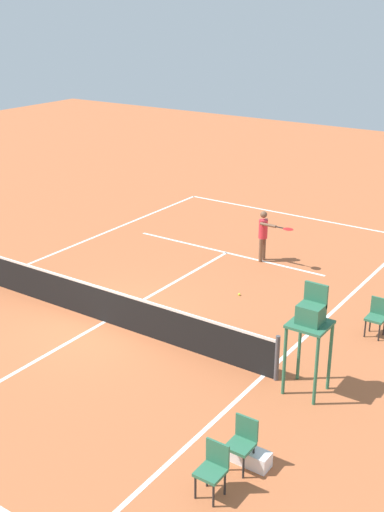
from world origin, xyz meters
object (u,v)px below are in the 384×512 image
Objects in this scene: tennis_ball at (239,294)px; umpire_chair at (310,323)px; courtside_chair_far at (242,441)px; equipment_bag at (250,456)px; player_serving at (264,232)px; courtside_chair_mid at (377,315)px; courtside_chair_near at (213,467)px.

tennis_ball is 5.17m from umpire_chair.
courtside_chair_far is 0.42m from equipment_bag.
player_serving reaches higher than courtside_chair_mid.
tennis_ball is (-0.70, 2.69, -0.94)m from player_serving.
courtside_chair_near is at bearing 117.15° from tennis_ball.
player_serving is 10.70m from courtside_chair_near.
umpire_chair is 3.08m from equipment_bag.
umpire_chair is at bearing -88.04° from courtside_chair_far.
courtside_chair_far is at bearing 120.68° from tennis_ball.
courtside_chair_near is at bearing 24.26° from player_serving.
courtside_chair_near is 1.00× the size of courtside_chair_mid.
courtside_chair_mid is at bearing -96.18° from umpire_chair.
umpire_chair is at bearing -89.32° from courtside_chair_near.
tennis_ball is 0.07× the size of courtside_chair_far.
umpire_chair is 2.54× the size of courtside_chair_far.
player_serving is at bearing -75.45° from tennis_ball.
umpire_chair reaches higher than courtside_chair_mid.
player_serving is 5.44m from courtside_chair_mid.
courtside_chair_far is at bearing 87.62° from courtside_chair_mid.
courtside_chair_far is 1.25× the size of equipment_bag.
courtside_chair_far is (-0.05, -0.87, 0.00)m from courtside_chair_near.
equipment_bag is (-0.13, -1.01, -0.38)m from courtside_chair_near.
courtside_chair_mid is (-0.31, -6.97, 0.00)m from courtside_chair_near.
equipment_bag is at bearing 88.31° from courtside_chair_mid.
player_serving is at bearing -31.18° from courtside_chair_mid.
player_serving is 0.68× the size of umpire_chair.
tennis_ball is 7.98m from courtside_chair_near.
player_serving is at bearing -66.10° from courtside_chair_near.
courtside_chair_near is 0.88m from courtside_chair_far.
equipment_bag is at bearing 93.71° from umpire_chair.
equipment_bag is at bearing -97.39° from courtside_chair_near.
player_serving is at bearing -54.69° from umpire_chair.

